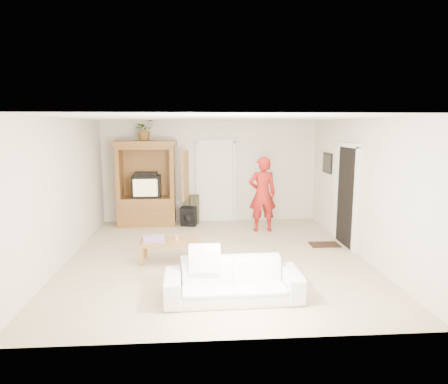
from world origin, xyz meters
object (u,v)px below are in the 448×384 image
object	(u,v)px
coffee_table	(169,243)
sofa	(233,280)
man	(262,194)
armoire	(148,189)

from	to	relation	value
coffee_table	sofa	bearing A→B (deg)	-58.13
man	coffee_table	size ratio (longest dim) A/B	1.67
man	sofa	distance (m)	3.91
armoire	sofa	size ratio (longest dim) A/B	1.08
man	sofa	size ratio (longest dim) A/B	0.91
man	coffee_table	world-z (taller)	man
sofa	coffee_table	distance (m)	1.98
coffee_table	armoire	bearing A→B (deg)	104.66
armoire	sofa	bearing A→B (deg)	-69.29
sofa	coffee_table	xyz separation A→B (m)	(-1.02, 1.69, 0.06)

